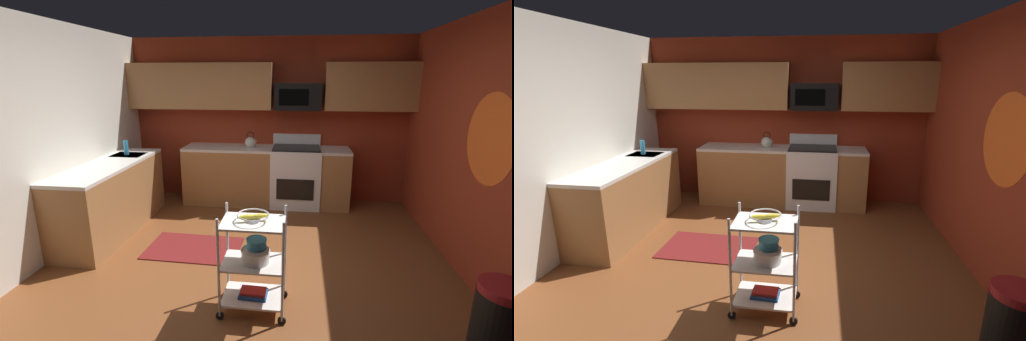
{
  "view_description": "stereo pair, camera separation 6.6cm",
  "coord_description": "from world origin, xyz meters",
  "views": [
    {
      "loc": [
        0.51,
        -3.2,
        1.98
      ],
      "look_at": [
        0.08,
        0.23,
        1.05
      ],
      "focal_mm": 24.26,
      "sensor_mm": 36.0,
      "label": 1
    },
    {
      "loc": [
        0.57,
        -3.2,
        1.98
      ],
      "look_at": [
        0.08,
        0.23,
        1.05
      ],
      "focal_mm": 24.26,
      "sensor_mm": 36.0,
      "label": 2
    }
  ],
  "objects": [
    {
      "name": "fruit_bowl",
      "position": [
        0.15,
        -0.57,
        0.88
      ],
      "size": [
        0.27,
        0.27,
        0.07
      ],
      "color": "silver",
      "rests_on": "rolling_cart"
    },
    {
      "name": "counter_run",
      "position": [
        -0.83,
        1.55,
        0.46
      ],
      "size": [
        3.5,
        2.56,
        0.92
      ],
      "color": "#9E6B3D",
      "rests_on": "ground"
    },
    {
      "name": "book_stack",
      "position": [
        0.15,
        -0.57,
        0.15
      ],
      "size": [
        0.25,
        0.19,
        0.05
      ],
      "color": "#1E4C8C",
      "rests_on": "rolling_cart"
    },
    {
      "name": "mixing_bowl_small",
      "position": [
        0.18,
        -0.54,
        0.62
      ],
      "size": [
        0.18,
        0.18,
        0.08
      ],
      "color": "#338CBF",
      "rests_on": "rolling_cart"
    },
    {
      "name": "wall_left",
      "position": [
        -2.23,
        0.0,
        1.3
      ],
      "size": [
        0.06,
        4.8,
        2.6
      ],
      "primitive_type": "cube",
      "color": "silver",
      "rests_on": "ground"
    },
    {
      "name": "rolling_cart",
      "position": [
        0.15,
        -0.57,
        0.45
      ],
      "size": [
        0.59,
        0.39,
        0.91
      ],
      "color": "silver",
      "rests_on": "ground"
    },
    {
      "name": "floor_rug",
      "position": [
        -0.7,
        0.43,
        0.01
      ],
      "size": [
        1.12,
        0.73,
        0.01
      ],
      "primitive_type": "cube",
      "rotation": [
        0.0,
        0.0,
        -0.03
      ],
      "color": "maroon",
      "rests_on": "ground"
    },
    {
      "name": "kettle",
      "position": [
        -0.25,
        2.1,
        1.0
      ],
      "size": [
        0.21,
        0.18,
        0.26
      ],
      "color": "beige",
      "rests_on": "counter_run"
    },
    {
      "name": "wall_right",
      "position": [
        2.23,
        0.0,
        1.3
      ],
      "size": [
        0.06,
        4.8,
        2.6
      ],
      "primitive_type": "cube",
      "color": "maroon",
      "rests_on": "ground"
    },
    {
      "name": "wall_back",
      "position": [
        0.0,
        2.43,
        1.3
      ],
      "size": [
        4.52,
        0.06,
        2.6
      ],
      "primitive_type": "cube",
      "color": "maroon",
      "rests_on": "ground"
    },
    {
      "name": "wall_flower_decal",
      "position": [
        2.2,
        0.07,
        1.45
      ],
      "size": [
        0.0,
        0.84,
        0.84
      ],
      "primitive_type": "cylinder",
      "rotation": [
        0.0,
        1.57,
        0.0
      ],
      "color": "#E5591E"
    },
    {
      "name": "upper_cabinets",
      "position": [
        -0.11,
        2.23,
        1.85
      ],
      "size": [
        4.4,
        0.33,
        0.7
      ],
      "color": "#9E6B3D"
    },
    {
      "name": "oven_range",
      "position": [
        0.47,
        2.1,
        0.48
      ],
      "size": [
        0.76,
        0.65,
        1.1
      ],
      "color": "white",
      "rests_on": "ground"
    },
    {
      "name": "floor",
      "position": [
        0.0,
        0.0,
        -0.02
      ],
      "size": [
        4.4,
        4.8,
        0.04
      ],
      "primitive_type": "cube",
      "color": "brown",
      "rests_on": "ground"
    },
    {
      "name": "dish_soap_bottle",
      "position": [
        -1.92,
        1.34,
        1.02
      ],
      "size": [
        0.06,
        0.06,
        0.2
      ],
      "primitive_type": "cylinder",
      "color": "#2D8CBF",
      "rests_on": "counter_run"
    },
    {
      "name": "microwave",
      "position": [
        0.47,
        2.21,
        1.7
      ],
      "size": [
        0.7,
        0.39,
        0.4
      ],
      "color": "black"
    },
    {
      "name": "mixing_bowl_large",
      "position": [
        0.17,
        -0.57,
        0.52
      ],
      "size": [
        0.25,
        0.25,
        0.11
      ],
      "color": "silver",
      "rests_on": "rolling_cart"
    },
    {
      "name": "trash_can",
      "position": [
        1.9,
        -1.02,
        0.33
      ],
      "size": [
        0.34,
        0.42,
        0.66
      ],
      "color": "black",
      "rests_on": "ground"
    }
  ]
}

